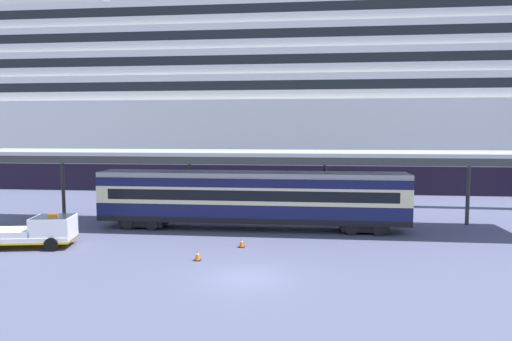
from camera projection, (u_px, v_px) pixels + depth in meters
name	position (u px, v px, depth m)	size (l,w,h in m)	color
ground_plane	(246.00, 278.00, 21.21)	(400.00, 400.00, 0.00)	#525778
cruise_ship	(434.00, 105.00, 58.67)	(159.56, 23.24, 30.69)	black
platform_canopy	(252.00, 154.00, 31.68)	(42.32, 6.09, 5.56)	#B6B6B6
train_carriage	(251.00, 197.00, 31.56)	(21.74, 2.81, 4.11)	black
service_truck	(38.00, 231.00, 26.74)	(5.47, 2.94, 2.02)	white
traffic_cone_near	(198.00, 255.00, 24.04)	(0.36, 0.36, 0.61)	black
traffic_cone_mid	(242.00, 242.00, 26.78)	(0.36, 0.36, 0.61)	black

